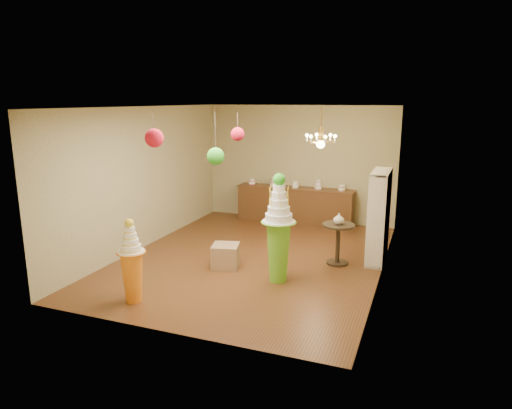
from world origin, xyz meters
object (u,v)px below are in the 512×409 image
(sideboard, at_px, (295,204))
(pedestal_green, at_px, (278,238))
(pedestal_orange, at_px, (132,269))
(round_table, at_px, (338,238))

(sideboard, bearing_deg, pedestal_green, -78.06)
(pedestal_green, bearing_deg, sideboard, 101.94)
(pedestal_orange, bearing_deg, pedestal_green, 40.43)
(sideboard, xyz_separation_m, round_table, (1.64, -2.70, 0.04))
(round_table, bearing_deg, sideboard, 121.29)
(pedestal_green, distance_m, pedestal_orange, 2.49)
(sideboard, bearing_deg, pedestal_orange, -100.75)
(pedestal_green, xyz_separation_m, round_table, (0.81, 1.24, -0.28))
(sideboard, distance_m, round_table, 3.16)
(pedestal_orange, height_order, round_table, pedestal_orange)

